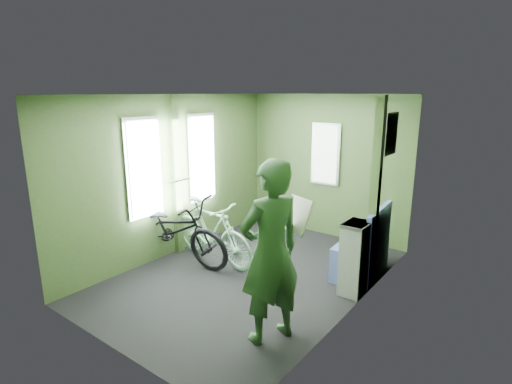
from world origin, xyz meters
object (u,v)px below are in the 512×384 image
Objects in this scene: passenger at (271,252)px; waste_box at (355,258)px; bicycle_mint at (212,262)px; bench_seat at (362,255)px; bicycle_black at (175,261)px.

passenger is 1.43m from waste_box.
passenger is at bearing -113.59° from bicycle_mint.
passenger reaches higher than bench_seat.
bench_seat is (2.27, 1.17, 0.28)m from bicycle_black.
passenger is at bearing -102.05° from waste_box.
bicycle_mint is at bearing -158.38° from bench_seat.
waste_box is (0.28, 1.33, -0.45)m from passenger.
passenger is at bearing -99.53° from bench_seat.
waste_box is at bearing -170.22° from passenger.
bicycle_black is 2.51m from waste_box.
bench_seat reaches higher than bicycle_mint.
waste_box reaches higher than bicycle_mint.
passenger reaches higher than bicycle_black.
waste_box is (2.38, 0.66, 0.44)m from bicycle_black.
bicycle_black is 0.52m from bicycle_mint.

